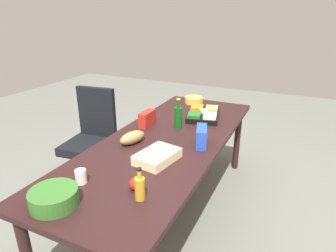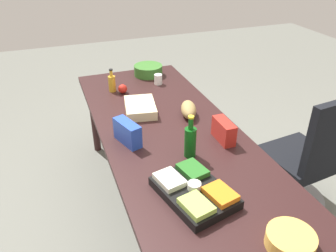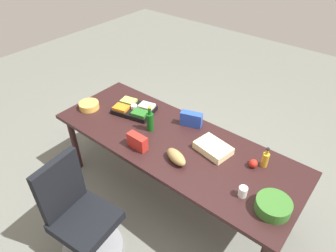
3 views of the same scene
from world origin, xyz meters
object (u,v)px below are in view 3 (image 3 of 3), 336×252
paper_cup (243,192)px  salad_bowl (273,206)px  office_chair (82,221)px  dressing_bottle (265,159)px  chip_bowl (89,105)px  apple_red (253,164)px  veggie_tray (134,109)px  sheet_cake (213,148)px  conference_table (173,146)px  chip_bag_blue (191,119)px  chip_bag_red (137,142)px  bread_loaf (176,157)px  wine_bottle (150,121)px

paper_cup → salad_bowl: bearing=4.4°
office_chair → dressing_bottle: office_chair is taller
chip_bowl → apple_red: apple_red is taller
veggie_tray → sheet_cake: veggie_tray is taller
conference_table → chip_bag_blue: (-0.01, 0.31, 0.15)m
conference_table → dressing_bottle: dressing_bottle is taller
chip_bag_red → sheet_cake: size_ratio=0.62×
office_chair → veggie_tray: bearing=110.0°
chip_bag_blue → salad_bowl: bearing=-23.7°
bread_loaf → veggie_tray: bearing=158.7°
office_chair → chip_bowl: size_ratio=4.75×
dressing_bottle → apple_red: bearing=-132.7°
conference_table → bread_loaf: (0.19, -0.21, 0.12)m
paper_cup → chip_bowl: bearing=178.8°
dressing_bottle → bread_loaf: (-0.63, -0.44, -0.03)m
conference_table → chip_bag_red: chip_bag_red is taller
dressing_bottle → wine_bottle: bearing=-167.7°
salad_bowl → sheet_cake: bearing=158.1°
salad_bowl → office_chair: bearing=-147.3°
chip_bag_blue → wine_bottle: wine_bottle is taller
dressing_bottle → chip_bag_blue: size_ratio=0.91×
office_chair → sheet_cake: office_chair is taller
office_chair → salad_bowl: office_chair is taller
chip_bag_blue → apple_red: 0.78m
wine_bottle → paper_cup: 1.13m
chip_bowl → apple_red: 1.85m
dressing_bottle → salad_bowl: dressing_bottle is taller
veggie_tray → conference_table: bearing=-10.4°
chip_bowl → veggie_tray: bearing=30.9°
chip_bag_blue → wine_bottle: (-0.27, -0.32, 0.03)m
chip_bowl → apple_red: (1.82, 0.30, 0.00)m
apple_red → chip_bag_blue: bearing=168.8°
conference_table → paper_cup: 0.86m
veggie_tray → wine_bottle: (0.35, -0.13, 0.07)m
chip_bowl → sheet_cake: 1.47m
chip_bowl → bread_loaf: size_ratio=0.90×
veggie_tray → salad_bowl: salad_bowl is taller
chip_bag_red → bread_loaf: bearing=11.6°
veggie_tray → paper_cup: 1.50m
chip_bag_red → salad_bowl: chip_bag_red is taller
apple_red → dressing_bottle: bearing=47.3°
dressing_bottle → sheet_cake: 0.46m
salad_bowl → sheet_cake: size_ratio=0.83×
salad_bowl → paper_cup: (-0.24, -0.02, -0.00)m
sheet_cake → veggie_tray: bearing=179.9°
conference_table → sheet_cake: (0.37, 0.11, 0.11)m
wine_bottle → chip_bowl: bearing=-170.1°
office_chair → bread_loaf: bearing=62.2°
office_chair → bread_loaf: 1.00m
wine_bottle → conference_table: bearing=2.0°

